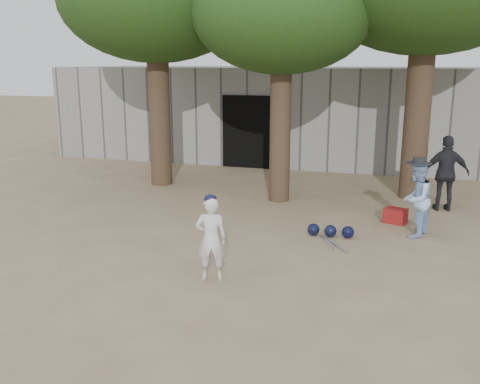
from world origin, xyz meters
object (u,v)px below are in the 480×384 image
(boy_player, at_px, (211,239))
(spectator_dark, at_px, (446,173))
(spectator_blue, at_px, (416,199))
(red_bag, at_px, (395,216))

(boy_player, xyz_separation_m, spectator_dark, (3.60, 5.10, 0.19))
(spectator_blue, distance_m, red_bag, 1.01)
(boy_player, distance_m, spectator_blue, 4.24)
(boy_player, distance_m, red_bag, 4.64)
(spectator_blue, xyz_separation_m, spectator_dark, (0.65, 2.06, 0.12))
(boy_player, relative_size, red_bag, 3.06)
(boy_player, height_order, spectator_dark, spectator_dark)
(spectator_dark, xyz_separation_m, red_bag, (-1.00, -1.29, -0.68))
(boy_player, relative_size, spectator_blue, 0.90)
(boy_player, relative_size, spectator_dark, 0.77)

